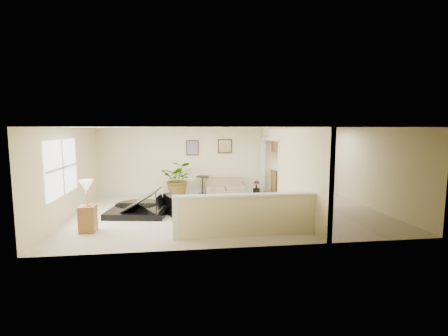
{
  "coord_description": "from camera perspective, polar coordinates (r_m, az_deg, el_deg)",
  "views": [
    {
      "loc": [
        -1.32,
        -9.42,
        2.46
      ],
      "look_at": [
        -0.07,
        0.4,
        1.27
      ],
      "focal_mm": 26.0,
      "sensor_mm": 36.0,
      "label": 1
    }
  ],
  "objects": [
    {
      "name": "accent_table",
      "position": [
        12.26,
        -3.8,
        -2.59
      ],
      "size": [
        0.48,
        0.48,
        0.7
      ],
      "color": "black",
      "rests_on": "floor"
    },
    {
      "name": "wall_mirror",
      "position": [
        12.52,
        0.17,
        3.85
      ],
      "size": [
        0.55,
        0.04,
        0.55
      ],
      "color": "#3C2516",
      "rests_on": "back_wall"
    },
    {
      "name": "loveseat",
      "position": [
        12.24,
        0.11,
        -3.27
      ],
      "size": [
        1.42,
        0.82,
        0.81
      ],
      "rotation": [
        0.0,
        0.0,
        -0.01
      ],
      "color": "tan",
      "rests_on": "floor"
    },
    {
      "name": "floor",
      "position": [
        9.83,
        0.68,
        -7.63
      ],
      "size": [
        9.0,
        9.0,
        0.0
      ],
      "primitive_type": "plane",
      "color": "beige",
      "rests_on": "ground"
    },
    {
      "name": "left_wall",
      "position": [
        10.02,
        -25.73,
        -0.75
      ],
      "size": [
        0.04,
        6.0,
        2.5
      ],
      "primitive_type": "cube",
      "color": "beige",
      "rests_on": "floor"
    },
    {
      "name": "left_window",
      "position": [
        9.52,
        -26.65,
        0.05
      ],
      "size": [
        0.05,
        2.15,
        1.45
      ],
      "primitive_type": "cube",
      "color": "white",
      "rests_on": "left_wall"
    },
    {
      "name": "piano_bench",
      "position": [
        9.58,
        -8.74,
        -6.37
      ],
      "size": [
        0.69,
        0.93,
        0.56
      ],
      "primitive_type": "cube",
      "rotation": [
        0.0,
        0.0,
        0.36
      ],
      "color": "black",
      "rests_on": "floor"
    },
    {
      "name": "small_plant",
      "position": [
        12.44,
        5.72,
        -3.56
      ],
      "size": [
        0.37,
        0.37,
        0.51
      ],
      "color": "black",
      "rests_on": "floor"
    },
    {
      "name": "right_wall",
      "position": [
        11.14,
        24.27,
        0.03
      ],
      "size": [
        0.04,
        6.0,
        2.5
      ],
      "primitive_type": "cube",
      "color": "beige",
      "rests_on": "floor"
    },
    {
      "name": "lamp_stand",
      "position": [
        8.47,
        -22.88,
        -6.82
      ],
      "size": [
        0.37,
        0.37,
        1.26
      ],
      "color": "brown",
      "rests_on": "floor"
    },
    {
      "name": "interior_partition",
      "position": [
        10.24,
        10.52,
        -0.2
      ],
      "size": [
        0.18,
        5.99,
        2.5
      ],
      "color": "beige",
      "rests_on": "floor"
    },
    {
      "name": "ceiling",
      "position": [
        9.51,
        0.7,
        7.11
      ],
      "size": [
        9.0,
        6.0,
        0.04
      ],
      "primitive_type": "cube",
      "color": "silver",
      "rests_on": "back_wall"
    },
    {
      "name": "front_wall",
      "position": [
        6.67,
        4.29,
        -3.59
      ],
      "size": [
        9.0,
        0.04,
        2.5
      ],
      "primitive_type": "cube",
      "color": "beige",
      "rests_on": "floor"
    },
    {
      "name": "piano",
      "position": [
        9.83,
        -15.0,
        -3.94
      ],
      "size": [
        2.11,
        2.16,
        1.57
      ],
      "rotation": [
        0.0,
        0.0,
        -0.15
      ],
      "color": "black",
      "rests_on": "floor"
    },
    {
      "name": "kitchen_vinyl",
      "position": [
        10.71,
        17.73,
        -6.71
      ],
      "size": [
        2.7,
        6.0,
        0.01
      ],
      "primitive_type": "cube",
      "color": "tan",
      "rests_on": "floor"
    },
    {
      "name": "pony_half_wall",
      "position": [
        7.51,
        3.72,
        -8.11
      ],
      "size": [
        3.42,
        0.22,
        1.0
      ],
      "color": "beige",
      "rests_on": "floor"
    },
    {
      "name": "palm_plant",
      "position": [
        11.95,
        -7.98,
        -1.95
      ],
      "size": [
        1.38,
        1.26,
        1.31
      ],
      "color": "black",
      "rests_on": "floor"
    },
    {
      "name": "wall_art_left",
      "position": [
        12.42,
        -5.57,
        3.56
      ],
      "size": [
        0.48,
        0.04,
        0.58
      ],
      "color": "#3C2516",
      "rests_on": "back_wall"
    },
    {
      "name": "kitchen_cabinets",
      "position": [
        13.06,
        12.98,
        -0.3
      ],
      "size": [
        2.36,
        0.65,
        2.33
      ],
      "color": "brown",
      "rests_on": "floor"
    },
    {
      "name": "back_wall",
      "position": [
        12.55,
        -1.21,
        1.33
      ],
      "size": [
        9.0,
        0.04,
        2.5
      ],
      "primitive_type": "cube",
      "color": "beige",
      "rests_on": "floor"
    }
  ]
}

